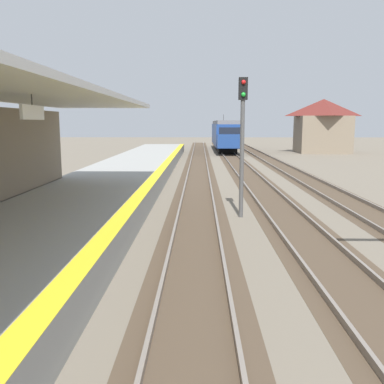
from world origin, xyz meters
name	(u,v)px	position (x,y,z in m)	size (l,w,h in m)	color
station_platform	(73,211)	(-2.50, 16.00, 0.45)	(5.00, 80.00, 0.91)	#999993
track_pair_nearest_platform	(197,202)	(1.90, 20.00, 0.05)	(2.34, 120.00, 0.16)	#4C3D2D
track_pair_middle	(273,203)	(5.30, 20.00, 0.05)	(2.34, 120.00, 0.16)	#4C3D2D
track_pair_far_side	(350,203)	(8.70, 20.00, 0.05)	(2.34, 120.00, 0.16)	#4C3D2D
approaching_train	(225,134)	(5.30, 57.59, 2.18)	(2.93, 19.60, 4.76)	navy
rail_signal_post	(242,133)	(3.58, 17.23, 3.19)	(0.32, 0.34, 5.20)	#4C4C4C
distant_trackside_house	(323,125)	(16.82, 53.47, 3.34)	(6.60, 5.28, 6.40)	#7F705B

